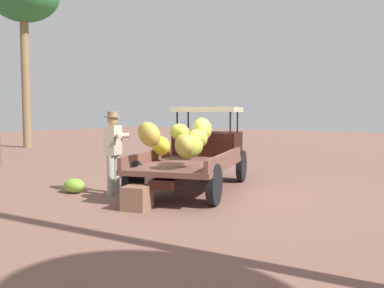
% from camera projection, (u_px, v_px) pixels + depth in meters
% --- Properties ---
extents(ground_plane, '(60.00, 60.00, 0.00)m').
position_uv_depth(ground_plane, '(195.00, 191.00, 9.09)').
color(ground_plane, brown).
extents(truck, '(4.66, 2.92, 1.82)m').
position_uv_depth(truck, '(198.00, 148.00, 9.46)').
color(truck, black).
rests_on(truck, ground).
extents(farmer, '(0.56, 0.52, 1.71)m').
position_uv_depth(farmer, '(113.00, 147.00, 8.63)').
color(farmer, '#B5B3A7').
rests_on(farmer, ground).
extents(wooden_crate, '(0.58, 0.56, 0.42)m').
position_uv_depth(wooden_crate, '(137.00, 198.00, 7.30)').
color(wooden_crate, '#865F48').
rests_on(wooden_crate, ground).
extents(loose_banana_bunch, '(0.43, 0.58, 0.32)m').
position_uv_depth(loose_banana_bunch, '(74.00, 186.00, 8.83)').
color(loose_banana_bunch, '#84B937').
rests_on(loose_banana_bunch, ground).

